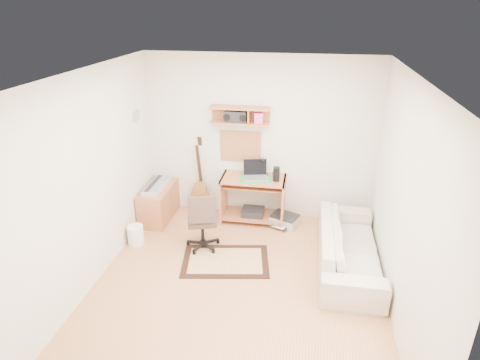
% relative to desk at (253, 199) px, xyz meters
% --- Properties ---
extents(floor, '(3.60, 4.00, 0.01)m').
position_rel_desk_xyz_m(floor, '(0.05, -1.73, -0.38)').
color(floor, tan).
rests_on(floor, ground).
extents(ceiling, '(3.60, 4.00, 0.01)m').
position_rel_desk_xyz_m(ceiling, '(0.05, -1.73, 2.23)').
color(ceiling, white).
rests_on(ceiling, ground).
extents(back_wall, '(3.60, 0.01, 2.60)m').
position_rel_desk_xyz_m(back_wall, '(0.05, 0.28, 0.93)').
color(back_wall, beige).
rests_on(back_wall, ground).
extents(left_wall, '(0.01, 4.00, 2.60)m').
position_rel_desk_xyz_m(left_wall, '(-1.75, -1.73, 0.93)').
color(left_wall, beige).
rests_on(left_wall, ground).
extents(right_wall, '(0.01, 4.00, 2.60)m').
position_rel_desk_xyz_m(right_wall, '(1.86, -1.73, 0.93)').
color(right_wall, beige).
rests_on(right_wall, ground).
extents(wall_shelf, '(0.90, 0.25, 0.26)m').
position_rel_desk_xyz_m(wall_shelf, '(-0.25, 0.15, 1.32)').
color(wall_shelf, '#BF6C43').
rests_on(wall_shelf, back_wall).
extents(cork_board, '(0.64, 0.03, 0.49)m').
position_rel_desk_xyz_m(cork_board, '(-0.25, 0.25, 0.79)').
color(cork_board, tan).
rests_on(cork_board, back_wall).
extents(wall_photo, '(0.02, 0.20, 0.15)m').
position_rel_desk_xyz_m(wall_photo, '(-1.73, -0.23, 1.34)').
color(wall_photo, '#4C8CBF').
rests_on(wall_photo, left_wall).
extents(desk, '(1.00, 0.55, 0.75)m').
position_rel_desk_xyz_m(desk, '(0.00, 0.00, 0.00)').
color(desk, '#BF6C43').
rests_on(desk, floor).
extents(laptop, '(0.43, 0.43, 0.27)m').
position_rel_desk_xyz_m(laptop, '(0.04, -0.02, 0.51)').
color(laptop, silver).
rests_on(laptop, desk).
extents(speaker, '(0.10, 0.10, 0.23)m').
position_rel_desk_xyz_m(speaker, '(0.36, -0.05, 0.49)').
color(speaker, black).
rests_on(speaker, desk).
extents(desk_lamp, '(0.10, 0.10, 0.30)m').
position_rel_desk_xyz_m(desk_lamp, '(0.17, 0.14, 0.52)').
color(desk_lamp, black).
rests_on(desk_lamp, desk).
extents(pencil_cup, '(0.06, 0.06, 0.09)m').
position_rel_desk_xyz_m(pencil_cup, '(0.31, 0.10, 0.42)').
color(pencil_cup, '#385DAA').
rests_on(pencil_cup, desk).
extents(boombox, '(0.33, 0.15, 0.17)m').
position_rel_desk_xyz_m(boombox, '(-0.30, 0.15, 1.30)').
color(boombox, black).
rests_on(boombox, wall_shelf).
extents(rug, '(1.29, 0.96, 0.02)m').
position_rel_desk_xyz_m(rug, '(-0.21, -1.21, -0.37)').
color(rug, beige).
rests_on(rug, floor).
extents(task_chair, '(0.57, 0.57, 0.90)m').
position_rel_desk_xyz_m(task_chair, '(-0.60, -0.91, 0.08)').
color(task_chair, '#3E2D24').
rests_on(task_chair, floor).
extents(cabinet, '(0.40, 0.90, 0.55)m').
position_rel_desk_xyz_m(cabinet, '(-1.53, -0.18, -0.10)').
color(cabinet, '#BF6C43').
rests_on(cabinet, floor).
extents(music_keyboard, '(0.23, 0.75, 0.07)m').
position_rel_desk_xyz_m(music_keyboard, '(-1.53, -0.18, 0.21)').
color(music_keyboard, '#B2B5BA').
rests_on(music_keyboard, cabinet).
extents(guitar, '(0.37, 0.26, 1.30)m').
position_rel_desk_xyz_m(guitar, '(-0.92, 0.13, 0.27)').
color(guitar, '#9D6330').
rests_on(guitar, floor).
extents(waste_basket, '(0.28, 0.28, 0.28)m').
position_rel_desk_xyz_m(waste_basket, '(-1.60, -0.98, -0.23)').
color(waste_basket, white).
rests_on(waste_basket, floor).
extents(printer, '(0.51, 0.46, 0.16)m').
position_rel_desk_xyz_m(printer, '(0.52, -0.05, -0.29)').
color(printer, '#A5A8AA').
rests_on(printer, floor).
extents(sofa, '(0.57, 1.96, 0.77)m').
position_rel_desk_xyz_m(sofa, '(1.43, -1.01, 0.01)').
color(sofa, beige).
rests_on(sofa, floor).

